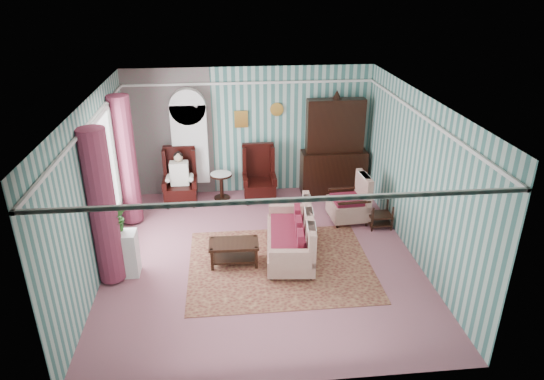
{
  "coord_description": "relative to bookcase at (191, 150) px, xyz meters",
  "views": [
    {
      "loc": [
        -0.58,
        -7.53,
        4.74
      ],
      "look_at": [
        0.25,
        0.6,
        1.06
      ],
      "focal_mm": 32.0,
      "sensor_mm": 36.0,
      "label": 1
    }
  ],
  "objects": [
    {
      "name": "potted_plant_a",
      "position": [
        -1.11,
        -3.28,
        -0.1
      ],
      "size": [
        0.5,
        0.47,
        0.44
      ],
      "primitive_type": "imported",
      "rotation": [
        0.0,
        0.0,
        0.4
      ],
      "color": "#1B5820",
      "rests_on": "plant_stand"
    },
    {
      "name": "sofa",
      "position": [
        1.86,
        -2.82,
        -0.67
      ],
      "size": [
        1.17,
        1.9,
        0.9
      ],
      "primitive_type": "cube",
      "rotation": [
        0.0,
        0.0,
        1.47
      ],
      "color": "beige",
      "rests_on": "floor"
    },
    {
      "name": "dresser_hutch",
      "position": [
        3.25,
        -0.12,
        0.06
      ],
      "size": [
        1.5,
        0.56,
        2.36
      ],
      "primitive_type": "cube",
      "color": "black",
      "rests_on": "floor"
    },
    {
      "name": "potted_plant_c",
      "position": [
        -1.16,
        -3.02,
        -0.15
      ],
      "size": [
        0.21,
        0.21,
        0.35
      ],
      "primitive_type": "imported",
      "rotation": [
        0.0,
        0.0,
        -0.11
      ],
      "color": "#174816",
      "rests_on": "plant_stand"
    },
    {
      "name": "room_shell",
      "position": [
        0.73,
        -2.66,
        0.89
      ],
      "size": [
        5.53,
        6.02,
        2.91
      ],
      "color": "#3B6C66",
      "rests_on": "ground"
    },
    {
      "name": "seated_woman",
      "position": [
        -0.25,
        -0.39,
        -0.53
      ],
      "size": [
        0.44,
        0.4,
        1.18
      ],
      "primitive_type": null,
      "color": "silver",
      "rests_on": "floor"
    },
    {
      "name": "rug",
      "position": [
        1.65,
        -3.14,
        -1.11
      ],
      "size": [
        3.2,
        2.6,
        0.01
      ],
      "primitive_type": "cube",
      "color": "#4E1A21",
      "rests_on": "floor"
    },
    {
      "name": "floral_armchair",
      "position": [
        3.25,
        -1.58,
        -0.69
      ],
      "size": [
        0.92,
        0.88,
        0.87
      ],
      "primitive_type": "cube",
      "rotation": [
        0.0,
        0.0,
        1.64
      ],
      "color": "beige",
      "rests_on": "floor"
    },
    {
      "name": "plant_stand",
      "position": [
        -1.05,
        -3.14,
        -0.72
      ],
      "size": [
        0.55,
        0.35,
        0.8
      ],
      "primitive_type": "cube",
      "color": "silver",
      "rests_on": "floor"
    },
    {
      "name": "coffee_table",
      "position": [
        0.85,
        -3.0,
        -0.91
      ],
      "size": [
        0.88,
        0.51,
        0.43
      ],
      "primitive_type": "cube",
      "rotation": [
        0.0,
        0.0,
        -0.02
      ],
      "color": "black",
      "rests_on": "floor"
    },
    {
      "name": "round_side_table",
      "position": [
        0.65,
        -0.24,
        -0.82
      ],
      "size": [
        0.5,
        0.5,
        0.6
      ],
      "primitive_type": "cylinder",
      "color": "black",
      "rests_on": "floor"
    },
    {
      "name": "floor",
      "position": [
        1.35,
        -2.84,
        -1.12
      ],
      "size": [
        6.0,
        6.0,
        0.0
      ],
      "primitive_type": "plane",
      "color": "#965766",
      "rests_on": "ground"
    },
    {
      "name": "potted_plant_b",
      "position": [
        -1.03,
        -3.04,
        -0.09
      ],
      "size": [
        0.32,
        0.29,
        0.46
      ],
      "primitive_type": "imported",
      "rotation": [
        0.0,
        0.0,
        0.41
      ],
      "color": "#1F4816",
      "rests_on": "plant_stand"
    },
    {
      "name": "wingback_right",
      "position": [
        1.5,
        -0.39,
        -0.5
      ],
      "size": [
        0.76,
        0.8,
        1.25
      ],
      "primitive_type": "cube",
      "color": "black",
      "rests_on": "floor"
    },
    {
      "name": "nest_table",
      "position": [
        3.82,
        -1.94,
        -0.85
      ],
      "size": [
        0.45,
        0.38,
        0.54
      ],
      "primitive_type": "cube",
      "color": "black",
      "rests_on": "floor"
    },
    {
      "name": "bookcase",
      "position": [
        0.0,
        0.0,
        0.0
      ],
      "size": [
        0.8,
        0.28,
        2.24
      ],
      "primitive_type": "cube",
      "color": "silver",
      "rests_on": "floor"
    },
    {
      "name": "wingback_left",
      "position": [
        -0.25,
        -0.39,
        -0.5
      ],
      "size": [
        0.76,
        0.8,
        1.25
      ],
      "primitive_type": "cube",
      "color": "black",
      "rests_on": "floor"
    }
  ]
}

